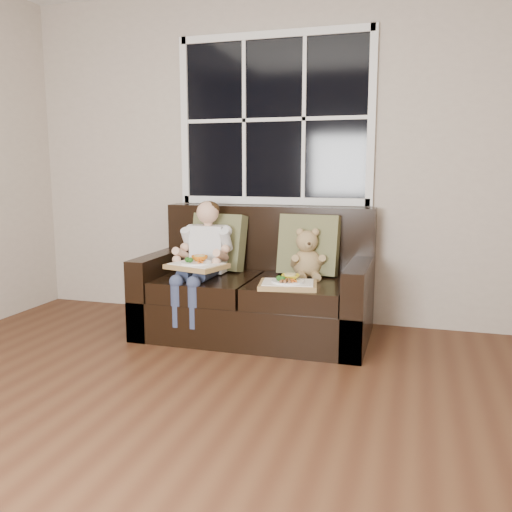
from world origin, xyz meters
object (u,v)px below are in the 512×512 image
(loveseat, at_px, (258,293))
(teddy_bear, at_px, (307,257))
(child, at_px, (204,250))
(tray_left, at_px, (197,264))
(tray_right, at_px, (288,283))

(loveseat, distance_m, teddy_bear, 0.47)
(child, relative_size, teddy_bear, 2.25)
(loveseat, xyz_separation_m, child, (-0.39, -0.12, 0.34))
(tray_left, bearing_deg, loveseat, 59.10)
(teddy_bear, xyz_separation_m, tray_left, (-0.73, -0.38, -0.03))
(loveseat, xyz_separation_m, tray_left, (-0.36, -0.33, 0.26))
(teddy_bear, bearing_deg, tray_right, -115.29)
(child, bearing_deg, teddy_bear, 12.18)
(child, xyz_separation_m, tray_right, (0.71, -0.22, -0.17))
(tray_right, bearing_deg, child, 152.63)
(child, bearing_deg, tray_left, -81.58)
(loveseat, bearing_deg, tray_left, -137.48)
(child, relative_size, tray_left, 1.89)
(loveseat, relative_size, child, 1.96)
(tray_right, bearing_deg, teddy_bear, 72.12)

